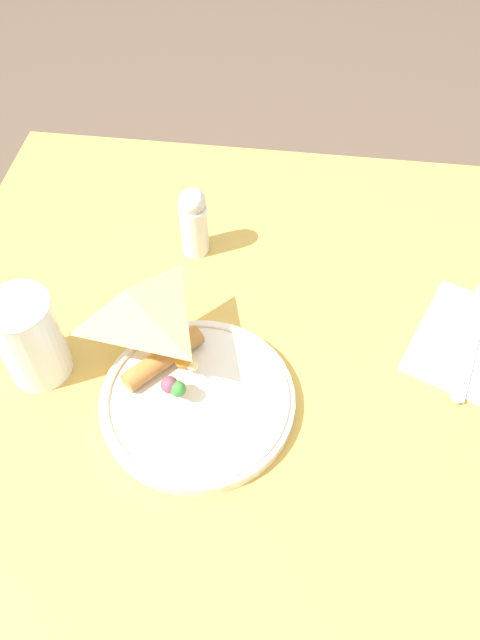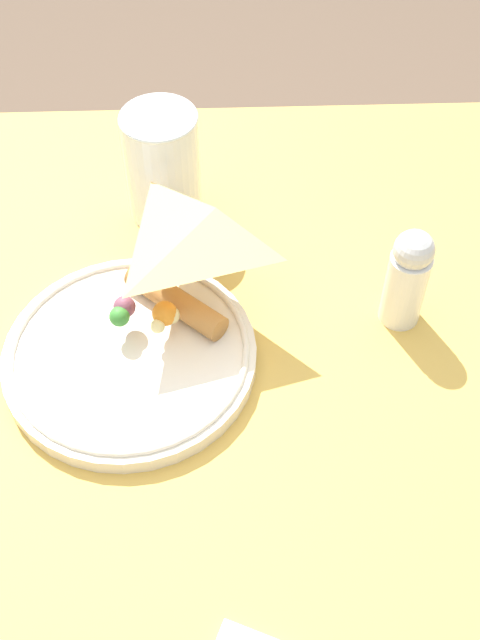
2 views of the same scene
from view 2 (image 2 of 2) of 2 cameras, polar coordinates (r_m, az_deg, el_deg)
dining_table at (r=0.78m, az=-5.79°, el=-11.18°), size 0.94×0.86×0.71m
plate_pizza at (r=0.72m, az=-7.66°, el=-2.09°), size 0.23×0.23×0.05m
milk_glass at (r=0.82m, az=-5.50°, el=10.66°), size 0.08×0.08×0.12m
salt_shaker at (r=0.73m, az=11.82°, el=2.98°), size 0.04×0.04×0.11m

